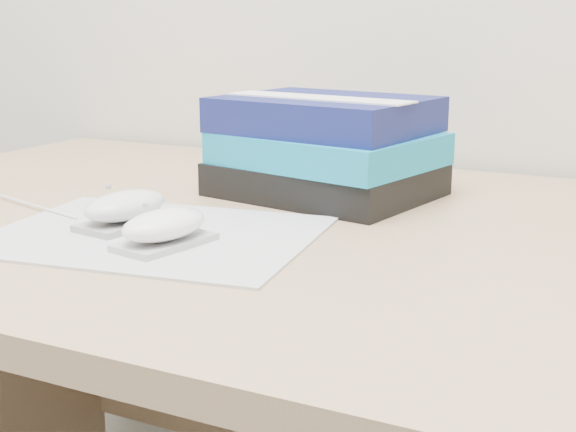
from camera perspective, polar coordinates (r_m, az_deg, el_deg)
The scene contains 7 objects.
desk at distance 1.01m, azimuth 9.52°, elevation -13.48°, with size 1.60×0.80×0.73m.
mousepad at distance 0.86m, azimuth -9.57°, elevation -1.30°, with size 0.34×0.26×0.00m, color #999AA1.
mouse_rear at distance 0.90m, azimuth -11.48°, elevation 0.52°, with size 0.08×0.12×0.05m.
mouse_front at distance 0.81m, azimuth -8.78°, elevation -0.83°, with size 0.07×0.11×0.04m.
usb_cable at distance 1.04m, azimuth -18.25°, elevation 0.91°, with size 0.00×0.00×0.23m, color white.
book_stack at distance 1.04m, azimuth 2.73°, elevation 4.89°, with size 0.30×0.25×0.13m.
pouch at distance 1.05m, azimuth 1.66°, elevation 4.19°, with size 0.13×0.10×0.10m.
Camera 1 is at (0.25, 0.78, 0.95)m, focal length 50.00 mm.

